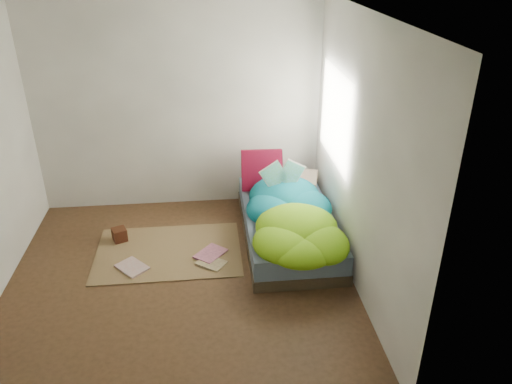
{
  "coord_description": "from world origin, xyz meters",
  "views": [
    {
      "loc": [
        0.33,
        -4.19,
        3.12
      ],
      "look_at": [
        0.85,
        0.75,
        0.6
      ],
      "focal_mm": 35.0,
      "sensor_mm": 36.0,
      "label": 1
    }
  ],
  "objects_px": {
    "bed": "(288,225)",
    "open_book": "(283,166)",
    "floor_book_a": "(123,272)",
    "floor_book_b": "(202,250)",
    "wooden_box": "(120,235)",
    "pillow_magenta": "(262,170)"
  },
  "relations": [
    {
      "from": "bed",
      "to": "open_book",
      "type": "relative_size",
      "value": 4.64
    },
    {
      "from": "bed",
      "to": "floor_book_a",
      "type": "relative_size",
      "value": 6.17
    },
    {
      "from": "open_book",
      "to": "floor_book_b",
      "type": "bearing_deg",
      "value": -164.49
    },
    {
      "from": "open_book",
      "to": "wooden_box",
      "type": "relative_size",
      "value": 2.89
    },
    {
      "from": "floor_book_a",
      "to": "pillow_magenta",
      "type": "bearing_deg",
      "value": -5.87
    },
    {
      "from": "bed",
      "to": "pillow_magenta",
      "type": "height_order",
      "value": "pillow_magenta"
    },
    {
      "from": "pillow_magenta",
      "to": "floor_book_a",
      "type": "xyz_separation_m",
      "value": [
        -1.59,
        -1.18,
        -0.57
      ]
    },
    {
      "from": "open_book",
      "to": "wooden_box",
      "type": "bearing_deg",
      "value": 173.95
    },
    {
      "from": "floor_book_b",
      "to": "pillow_magenta",
      "type": "bearing_deg",
      "value": 88.1
    },
    {
      "from": "bed",
      "to": "pillow_magenta",
      "type": "distance_m",
      "value": 0.8
    },
    {
      "from": "bed",
      "to": "wooden_box",
      "type": "relative_size",
      "value": 13.42
    },
    {
      "from": "floor_book_b",
      "to": "open_book",
      "type": "bearing_deg",
      "value": 64.79
    },
    {
      "from": "open_book",
      "to": "floor_book_a",
      "type": "height_order",
      "value": "open_book"
    },
    {
      "from": "floor_book_b",
      "to": "bed",
      "type": "bearing_deg",
      "value": 52.38
    },
    {
      "from": "pillow_magenta",
      "to": "floor_book_b",
      "type": "bearing_deg",
      "value": -130.01
    },
    {
      "from": "open_book",
      "to": "wooden_box",
      "type": "distance_m",
      "value": 2.04
    },
    {
      "from": "floor_book_a",
      "to": "floor_book_b",
      "type": "bearing_deg",
      "value": -21.05
    },
    {
      "from": "open_book",
      "to": "wooden_box",
      "type": "xyz_separation_m",
      "value": [
        -1.9,
        -0.1,
        -0.72
      ]
    },
    {
      "from": "bed",
      "to": "floor_book_a",
      "type": "distance_m",
      "value": 1.91
    },
    {
      "from": "wooden_box",
      "to": "open_book",
      "type": "bearing_deg",
      "value": 3.14
    },
    {
      "from": "open_book",
      "to": "floor_book_a",
      "type": "distance_m",
      "value": 2.1
    },
    {
      "from": "open_book",
      "to": "floor_book_b",
      "type": "height_order",
      "value": "open_book"
    }
  ]
}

